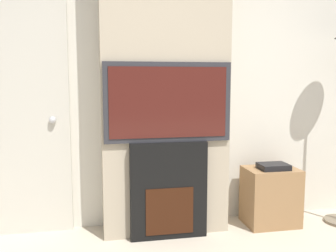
# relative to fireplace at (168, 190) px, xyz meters

# --- Properties ---
(wall_back) EXTENTS (6.00, 0.06, 2.70)m
(wall_back) POSITION_rel_fireplace_xyz_m (0.00, 0.37, 0.95)
(wall_back) COLOR silver
(wall_back) RESTS_ON ground_plane
(chimney_breast) EXTENTS (1.06, 0.34, 2.70)m
(chimney_breast) POSITION_rel_fireplace_xyz_m (0.00, 0.17, 0.95)
(chimney_breast) COLOR tan
(chimney_breast) RESTS_ON ground_plane
(fireplace) EXTENTS (0.63, 0.15, 0.80)m
(fireplace) POSITION_rel_fireplace_xyz_m (0.00, 0.00, 0.00)
(fireplace) COLOR black
(fireplace) RESTS_ON ground_plane
(television) EXTENTS (1.03, 0.07, 0.64)m
(television) POSITION_rel_fireplace_xyz_m (0.00, -0.00, 0.73)
(television) COLOR #2D2D33
(television) RESTS_ON fireplace
(media_stand) EXTENTS (0.46, 0.35, 0.57)m
(media_stand) POSITION_rel_fireplace_xyz_m (0.96, 0.08, -0.13)
(media_stand) COLOR #997047
(media_stand) RESTS_ON ground_plane
(entry_door) EXTENTS (0.92, 0.09, 2.02)m
(entry_door) POSITION_rel_fireplace_xyz_m (-1.25, 0.31, 0.61)
(entry_door) COLOR beige
(entry_door) RESTS_ON ground_plane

